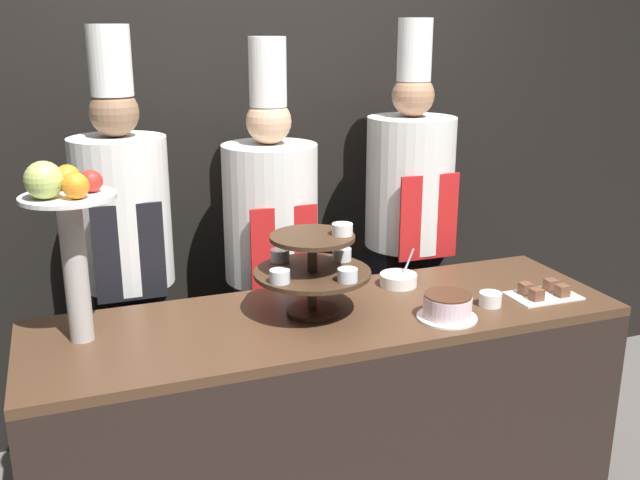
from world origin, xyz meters
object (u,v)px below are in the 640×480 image
object	(u,v)px
fruit_pedestal	(67,219)
chef_center_right	(409,220)
cake_square_tray	(544,292)
serving_bowl_far	(398,280)
cup_white	(490,299)
chef_left	(126,250)
tiered_stand	(313,266)
cake_round	(447,307)
chef_center_left	(271,246)

from	to	relation	value
fruit_pedestal	chef_center_right	world-z (taller)	chef_center_right
cake_square_tray	serving_bowl_far	xyz separation A→B (m)	(-0.47, 0.30, 0.01)
fruit_pedestal	serving_bowl_far	size ratio (longest dim) A/B	4.07
cake_square_tray	chef_center_right	size ratio (longest dim) A/B	0.14
cup_white	serving_bowl_far	xyz separation A→B (m)	(-0.22, 0.31, -0.00)
chef_left	tiered_stand	bearing A→B (deg)	-45.37
chef_left	chef_center_right	distance (m)	1.28
cake_round	chef_left	distance (m)	1.31
chef_left	chef_center_right	size ratio (longest dim) A/B	0.99
chef_center_left	chef_center_right	size ratio (longest dim) A/B	0.96
serving_bowl_far	chef_center_left	xyz separation A→B (m)	(-0.40, 0.45, 0.05)
fruit_pedestal	chef_center_right	bearing A→B (deg)	20.29
tiered_stand	cake_square_tray	distance (m)	0.91
tiered_stand	cup_white	xyz separation A→B (m)	(0.64, -0.16, -0.15)
tiered_stand	fruit_pedestal	distance (m)	0.84
fruit_pedestal	chef_left	xyz separation A→B (m)	(0.21, 0.55, -0.29)
cake_round	fruit_pedestal	bearing A→B (deg)	168.11
chef_center_right	chef_left	bearing A→B (deg)	180.00
tiered_stand	chef_center_right	world-z (taller)	chef_center_right
tiered_stand	fruit_pedestal	size ratio (longest dim) A/B	0.69
tiered_stand	cake_round	world-z (taller)	tiered_stand
tiered_stand	serving_bowl_far	world-z (taller)	tiered_stand
chef_center_left	cake_round	bearing A→B (deg)	-63.43
fruit_pedestal	cake_square_tray	distance (m)	1.75
chef_center_right	chef_center_left	bearing A→B (deg)	-180.00
cup_white	chef_left	size ratio (longest dim) A/B	0.04
fruit_pedestal	cake_square_tray	bearing A→B (deg)	-6.76
cake_square_tray	fruit_pedestal	bearing A→B (deg)	173.24
fruit_pedestal	chef_center_left	size ratio (longest dim) A/B	0.33
fruit_pedestal	chef_left	distance (m)	0.66
serving_bowl_far	tiered_stand	bearing A→B (deg)	-159.92
tiered_stand	chef_left	size ratio (longest dim) A/B	0.22
fruit_pedestal	cup_white	xyz separation A→B (m)	(1.45, -0.21, -0.39)
cup_white	chef_center_left	distance (m)	0.98
chef_center_left	cake_square_tray	bearing A→B (deg)	-41.09
cup_white	chef_left	distance (m)	1.45
tiered_stand	fruit_pedestal	bearing A→B (deg)	176.57
tiered_stand	chef_left	distance (m)	0.85
tiered_stand	chef_center_left	distance (m)	0.61
cup_white	chef_left	world-z (taller)	chef_left
cake_square_tray	chef_left	bearing A→B (deg)	153.01
cup_white	fruit_pedestal	bearing A→B (deg)	171.75
cake_round	chef_center_left	world-z (taller)	chef_center_left
cake_round	cake_square_tray	world-z (taller)	cake_round
chef_center_right	tiered_stand	bearing A→B (deg)	-138.86
chef_left	cake_round	bearing A→B (deg)	-38.50
chef_center_left	fruit_pedestal	bearing A→B (deg)	-146.29
cake_round	chef_center_right	xyz separation A→B (m)	(0.26, 0.81, 0.09)
chef_left	chef_center_left	xyz separation A→B (m)	(0.62, -0.00, -0.05)
fruit_pedestal	cake_round	bearing A→B (deg)	-11.89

